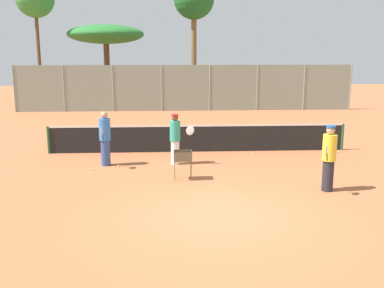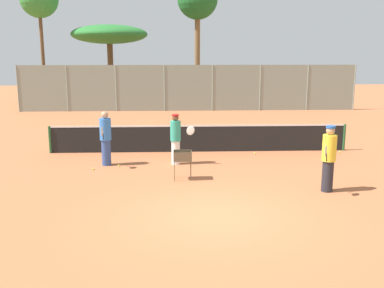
{
  "view_description": "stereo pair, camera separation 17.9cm",
  "coord_description": "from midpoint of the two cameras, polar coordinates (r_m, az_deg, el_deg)",
  "views": [
    {
      "loc": [
        -1.18,
        -10.31,
        4.02
      ],
      "look_at": [
        -0.41,
        3.8,
        1.0
      ],
      "focal_mm": 42.0,
      "sensor_mm": 36.0,
      "label": 1
    },
    {
      "loc": [
        -1.0,
        -10.32,
        4.02
      ],
      "look_at": [
        -0.41,
        3.8,
        1.0
      ],
      "focal_mm": 42.0,
      "sensor_mm": 36.0,
      "label": 2
    }
  ],
  "objects": [
    {
      "name": "tree_2",
      "position": [
        35.44,
        0.1,
        17.7
      ],
      "size": [
        3.06,
        3.06,
        9.19
      ],
      "color": "brown",
      "rests_on": "ground_plane"
    },
    {
      "name": "tennis_ball_1",
      "position": [
        15.76,
        -9.64,
        -2.77
      ],
      "size": [
        0.07,
        0.07,
        0.07
      ],
      "primitive_type": "sphere",
      "color": "#D1E54C",
      "rests_on": "ground_plane"
    },
    {
      "name": "back_fence",
      "position": [
        29.37,
        -0.99,
        7.11
      ],
      "size": [
        21.97,
        0.08,
        2.97
      ],
      "color": "gray",
      "rests_on": "ground_plane"
    },
    {
      "name": "player_yellow_shirt",
      "position": [
        15.84,
        -11.31,
        0.75
      ],
      "size": [
        0.4,
        0.96,
        1.9
      ],
      "rotation": [
        0.0,
        0.0,
        4.66
      ],
      "color": "#334C8C",
      "rests_on": "ground_plane"
    },
    {
      "name": "parked_car",
      "position": [
        34.2,
        -2.69,
        6.42
      ],
      "size": [
        4.2,
        1.7,
        1.6
      ],
      "color": "#B2B7BC",
      "rests_on": "ground_plane"
    },
    {
      "name": "player_white_outfit",
      "position": [
        15.73,
        -2.46,
        0.7
      ],
      "size": [
        0.9,
        0.43,
        1.78
      ],
      "rotation": [
        0.0,
        0.0,
        5.97
      ],
      "color": "white",
      "rests_on": "ground_plane"
    },
    {
      "name": "ground_plane",
      "position": [
        11.13,
        2.75,
        -9.13
      ],
      "size": [
        80.0,
        80.0,
        0.0
      ],
      "primitive_type": "plane",
      "color": "#B7663D"
    },
    {
      "name": "tennis_ball_0",
      "position": [
        15.53,
        -12.81,
        -3.12
      ],
      "size": [
        0.07,
        0.07,
        0.07
      ],
      "primitive_type": "sphere",
      "color": "#D1E54C",
      "rests_on": "ground_plane"
    },
    {
      "name": "ball_cart",
      "position": [
        13.93,
        -1.54,
        -1.79
      ],
      "size": [
        0.56,
        0.41,
        0.91
      ],
      "color": "brown",
      "rests_on": "ground_plane"
    },
    {
      "name": "tennis_net",
      "position": [
        17.7,
        0.47,
        0.79
      ],
      "size": [
        11.74,
        0.1,
        1.07
      ],
      "color": "#26592D",
      "rests_on": "ground_plane"
    },
    {
      "name": "player_red_cap",
      "position": [
        13.29,
        16.63,
        -1.65
      ],
      "size": [
        0.58,
        0.87,
        1.9
      ],
      "rotation": [
        0.0,
        0.0,
        4.21
      ],
      "color": "#26262D",
      "rests_on": "ground_plane"
    },
    {
      "name": "tree_1",
      "position": [
        34.36,
        -11.04,
        13.44
      ],
      "size": [
        5.57,
        5.57,
        5.72
      ],
      "color": "brown",
      "rests_on": "ground_plane"
    },
    {
      "name": "tennis_ball_2",
      "position": [
        17.58,
        7.55,
        -1.15
      ],
      "size": [
        0.07,
        0.07,
        0.07
      ],
      "primitive_type": "sphere",
      "color": "#D1E54C",
      "rests_on": "ground_plane"
    },
    {
      "name": "tennis_ball_3",
      "position": [
        18.55,
        17.81,
        -0.93
      ],
      "size": [
        0.07,
        0.07,
        0.07
      ],
      "primitive_type": "sphere",
      "color": "#D1E54C",
      "rests_on": "ground_plane"
    }
  ]
}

